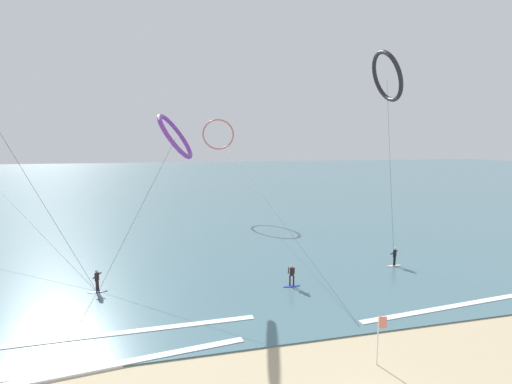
# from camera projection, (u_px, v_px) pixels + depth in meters

# --- Properties ---
(sea_water) EXTENTS (400.00, 200.00, 0.08)m
(sea_water) POSITION_uv_depth(u_px,v_px,m) (194.00, 178.00, 117.07)
(sea_water) COLOR #476B75
(sea_water) RESTS_ON ground
(surfer_cobalt) EXTENTS (1.40, 0.66, 1.70)m
(surfer_cobalt) POSITION_uv_depth(u_px,v_px,m) (292.00, 277.00, 28.30)
(surfer_cobalt) COLOR #2647B7
(surfer_cobalt) RESTS_ON ground
(surfer_ivory) EXTENTS (1.40, 0.72, 1.70)m
(surfer_ivory) POSITION_uv_depth(u_px,v_px,m) (394.00, 258.00, 33.03)
(surfer_ivory) COLOR silver
(surfer_ivory) RESTS_ON ground
(surfer_navy) EXTENTS (1.40, 0.64, 1.70)m
(surfer_navy) POSITION_uv_depth(u_px,v_px,m) (97.00, 282.00, 27.27)
(surfer_navy) COLOR navy
(surfer_navy) RESTS_ON ground
(kite_violet) EXTENTS (8.14, 7.26, 13.62)m
(kite_violet) POSITION_uv_depth(u_px,v_px,m) (175.00, 137.00, 31.71)
(kite_violet) COLOR purple
(kite_violet) RESTS_ON ground
(kite_charcoal) EXTENTS (4.29, 9.74, 20.53)m
(kite_charcoal) POSITION_uv_depth(u_px,v_px,m) (387.00, 76.00, 38.04)
(kite_charcoal) COLOR black
(kite_charcoal) RESTS_ON ground
(kite_coral) EXTENTS (5.64, 41.79, 14.87)m
(kite_coral) POSITION_uv_depth(u_px,v_px,m) (218.00, 135.00, 58.57)
(kite_coral) COLOR #EA7260
(kite_coral) RESTS_ON ground
(beach_flag) EXTENTS (0.47, 0.10, 2.57)m
(beach_flag) POSITION_uv_depth(u_px,v_px,m) (380.00, 332.00, 18.30)
(beach_flag) COLOR silver
(beach_flag) RESTS_ON ground
(wave_crest_near) EXTENTS (13.18, 2.10, 0.12)m
(wave_crest_near) POSITION_uv_depth(u_px,v_px,m) (117.00, 364.00, 18.41)
(wave_crest_near) COLOR white
(wave_crest_near) RESTS_ON ground
(wave_crest_mid) EXTENTS (19.88, 2.16, 0.12)m
(wave_crest_mid) POSITION_uv_depth(u_px,v_px,m) (483.00, 301.00, 25.73)
(wave_crest_mid) COLOR white
(wave_crest_mid) RESTS_ON ground
(wave_crest_far) EXTENTS (19.52, 0.81, 0.12)m
(wave_crest_far) POSITION_uv_depth(u_px,v_px,m) (87.00, 338.00, 20.95)
(wave_crest_far) COLOR white
(wave_crest_far) RESTS_ON ground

